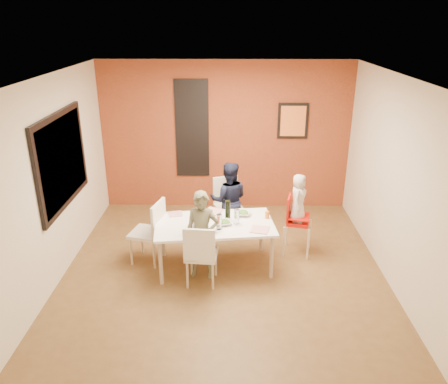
{
  "coord_description": "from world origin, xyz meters",
  "views": [
    {
      "loc": [
        0.08,
        -5.47,
        3.38
      ],
      "look_at": [
        0.0,
        0.3,
        1.05
      ],
      "focal_mm": 35.0,
      "sensor_mm": 36.0,
      "label": 1
    }
  ],
  "objects_px": {
    "child_near": "(202,235)",
    "dining_table": "(214,227)",
    "high_chair": "(295,219)",
    "chair_left": "(152,229)",
    "chair_near": "(201,253)",
    "child_far": "(229,200)",
    "paper_towel_roll": "(197,218)",
    "chair_far": "(227,201)",
    "toddler": "(298,198)",
    "wine_bottle": "(228,210)"
  },
  "relations": [
    {
      "from": "wine_bottle",
      "to": "chair_left",
      "type": "bearing_deg",
      "value": 179.7
    },
    {
      "from": "child_near",
      "to": "child_far",
      "type": "distance_m",
      "value": 1.26
    },
    {
      "from": "chair_left",
      "to": "child_far",
      "type": "height_order",
      "value": "child_far"
    },
    {
      "from": "chair_near",
      "to": "child_far",
      "type": "relative_size",
      "value": 0.7
    },
    {
      "from": "dining_table",
      "to": "toddler",
      "type": "height_order",
      "value": "toddler"
    },
    {
      "from": "chair_far",
      "to": "toddler",
      "type": "xyz_separation_m",
      "value": [
        1.05,
        -0.78,
        0.39
      ]
    },
    {
      "from": "chair_near",
      "to": "high_chair",
      "type": "distance_m",
      "value": 1.64
    },
    {
      "from": "chair_far",
      "to": "high_chair",
      "type": "bearing_deg",
      "value": -55.5
    },
    {
      "from": "dining_table",
      "to": "chair_left",
      "type": "distance_m",
      "value": 0.92
    },
    {
      "from": "chair_near",
      "to": "chair_left",
      "type": "xyz_separation_m",
      "value": [
        -0.74,
        0.62,
        0.03
      ]
    },
    {
      "from": "chair_far",
      "to": "toddler",
      "type": "height_order",
      "value": "toddler"
    },
    {
      "from": "chair_near",
      "to": "chair_left",
      "type": "relative_size",
      "value": 0.94
    },
    {
      "from": "dining_table",
      "to": "child_far",
      "type": "relative_size",
      "value": 1.37
    },
    {
      "from": "toddler",
      "to": "chair_near",
      "type": "bearing_deg",
      "value": 143.41
    },
    {
      "from": "chair_near",
      "to": "chair_left",
      "type": "bearing_deg",
      "value": -34.95
    },
    {
      "from": "dining_table",
      "to": "chair_far",
      "type": "xyz_separation_m",
      "value": [
        0.17,
        1.19,
        -0.12
      ]
    },
    {
      "from": "toddler",
      "to": "dining_table",
      "type": "bearing_deg",
      "value": 129.01
    },
    {
      "from": "toddler",
      "to": "wine_bottle",
      "type": "relative_size",
      "value": 2.52
    },
    {
      "from": "chair_far",
      "to": "high_chair",
      "type": "xyz_separation_m",
      "value": [
        1.02,
        -0.77,
        0.04
      ]
    },
    {
      "from": "high_chair",
      "to": "child_near",
      "type": "bearing_deg",
      "value": 129.72
    },
    {
      "from": "dining_table",
      "to": "child_far",
      "type": "height_order",
      "value": "child_far"
    },
    {
      "from": "chair_left",
      "to": "child_far",
      "type": "bearing_deg",
      "value": 141.36
    },
    {
      "from": "child_far",
      "to": "toddler",
      "type": "relative_size",
      "value": 1.75
    },
    {
      "from": "child_near",
      "to": "paper_towel_roll",
      "type": "distance_m",
      "value": 0.25
    },
    {
      "from": "chair_left",
      "to": "wine_bottle",
      "type": "distance_m",
      "value": 1.13
    },
    {
      "from": "high_chair",
      "to": "toddler",
      "type": "bearing_deg",
      "value": -101.06
    },
    {
      "from": "child_near",
      "to": "child_far",
      "type": "relative_size",
      "value": 0.99
    },
    {
      "from": "dining_table",
      "to": "child_near",
      "type": "xyz_separation_m",
      "value": [
        -0.16,
        -0.25,
        0.0
      ]
    },
    {
      "from": "chair_left",
      "to": "high_chair",
      "type": "bearing_deg",
      "value": 112.57
    },
    {
      "from": "chair_near",
      "to": "child_far",
      "type": "distance_m",
      "value": 1.5
    },
    {
      "from": "chair_far",
      "to": "toddler",
      "type": "bearing_deg",
      "value": -55.27
    },
    {
      "from": "child_near",
      "to": "dining_table",
      "type": "bearing_deg",
      "value": 63.62
    },
    {
      "from": "paper_towel_roll",
      "to": "child_near",
      "type": "bearing_deg",
      "value": -62.52
    },
    {
      "from": "wine_bottle",
      "to": "paper_towel_roll",
      "type": "height_order",
      "value": "wine_bottle"
    },
    {
      "from": "chair_near",
      "to": "paper_towel_roll",
      "type": "xyz_separation_m",
      "value": [
        -0.07,
        0.38,
        0.32
      ]
    },
    {
      "from": "high_chair",
      "to": "wine_bottle",
      "type": "distance_m",
      "value": 1.09
    },
    {
      "from": "dining_table",
      "to": "wine_bottle",
      "type": "relative_size",
      "value": 6.05
    },
    {
      "from": "wine_bottle",
      "to": "paper_towel_roll",
      "type": "bearing_deg",
      "value": -151.3
    },
    {
      "from": "chair_far",
      "to": "toddler",
      "type": "relative_size",
      "value": 1.26
    },
    {
      "from": "child_near",
      "to": "wine_bottle",
      "type": "relative_size",
      "value": 4.35
    },
    {
      "from": "dining_table",
      "to": "child_near",
      "type": "distance_m",
      "value": 0.3
    },
    {
      "from": "toddler",
      "to": "chair_far",
      "type": "bearing_deg",
      "value": 73.55
    },
    {
      "from": "high_chair",
      "to": "child_far",
      "type": "height_order",
      "value": "child_far"
    },
    {
      "from": "wine_bottle",
      "to": "child_far",
      "type": "bearing_deg",
      "value": 89.04
    },
    {
      "from": "chair_near",
      "to": "chair_far",
      "type": "relative_size",
      "value": 0.98
    },
    {
      "from": "chair_left",
      "to": "toddler",
      "type": "relative_size",
      "value": 1.31
    },
    {
      "from": "dining_table",
      "to": "high_chair",
      "type": "bearing_deg",
      "value": 19.47
    },
    {
      "from": "dining_table",
      "to": "high_chair",
      "type": "xyz_separation_m",
      "value": [
        1.2,
        0.42,
        -0.07
      ]
    },
    {
      "from": "chair_far",
      "to": "child_near",
      "type": "height_order",
      "value": "child_near"
    },
    {
      "from": "dining_table",
      "to": "wine_bottle",
      "type": "height_order",
      "value": "wine_bottle"
    }
  ]
}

